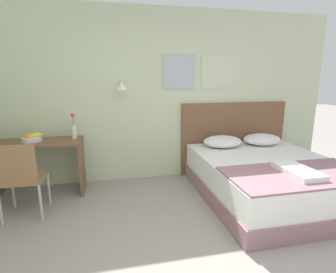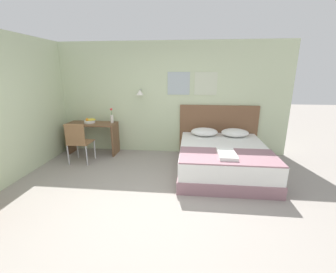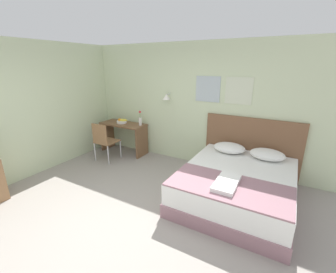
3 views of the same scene
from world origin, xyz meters
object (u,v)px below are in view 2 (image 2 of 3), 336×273
(bed, at_px, (223,159))
(desk, at_px, (93,132))
(folded_towel_near_foot, at_px, (225,151))
(desk_chair, at_px, (78,140))
(pillow_left, at_px, (204,132))
(throw_blanket, at_px, (228,156))
(headboard, at_px, (218,130))
(flower_vase, at_px, (112,118))
(fruit_bowl, at_px, (90,121))
(pillow_right, at_px, (235,133))
(folded_towel_mid_bed, at_px, (228,157))

(bed, bearing_deg, desk, 165.68)
(folded_towel_near_foot, relative_size, desk_chair, 0.34)
(pillow_left, bearing_deg, throw_blanket, -75.57)
(throw_blanket, height_order, folded_towel_near_foot, folded_towel_near_foot)
(desk_chair, bearing_deg, headboard, 17.13)
(headboard, relative_size, flower_vase, 5.14)
(fruit_bowl, height_order, flower_vase, flower_vase)
(flower_vase, bearing_deg, desk_chair, -124.91)
(folded_towel_near_foot, height_order, desk_chair, desk_chair)
(bed, height_order, pillow_right, pillow_right)
(pillow_left, relative_size, desk_chair, 0.67)
(desk, bearing_deg, throw_blanket, -24.27)
(pillow_right, relative_size, folded_towel_mid_bed, 2.04)
(desk, xyz_separation_m, flower_vase, (0.49, 0.07, 0.36))
(fruit_bowl, distance_m, flower_vase, 0.55)
(folded_towel_mid_bed, bearing_deg, desk_chair, 164.45)
(throw_blanket, bearing_deg, pillow_right, 75.57)
(throw_blanket, height_order, flower_vase, flower_vase)
(bed, distance_m, folded_towel_mid_bed, 0.81)
(headboard, xyz_separation_m, pillow_left, (-0.34, -0.32, 0.03))
(headboard, relative_size, desk, 1.57)
(folded_towel_mid_bed, bearing_deg, bed, 87.94)
(folded_towel_near_foot, xyz_separation_m, desk, (-3.03, 1.23, -0.07))
(fruit_bowl, relative_size, flower_vase, 0.78)
(pillow_right, bearing_deg, flower_vase, 177.88)
(bed, xyz_separation_m, flower_vase, (-2.57, 0.85, 0.63))
(folded_towel_mid_bed, xyz_separation_m, fruit_bowl, (-3.08, 1.54, 0.21))
(folded_towel_mid_bed, distance_m, flower_vase, 3.01)
(folded_towel_near_foot, distance_m, desk_chair, 3.10)
(pillow_right, distance_m, flower_vase, 2.93)
(headboard, distance_m, pillow_left, 0.47)
(throw_blanket, xyz_separation_m, desk_chair, (-3.08, 0.71, -0.02))
(pillow_right, xyz_separation_m, folded_towel_near_foot, (-0.38, -1.20, -0.03))
(throw_blanket, bearing_deg, folded_towel_near_foot, 102.45)
(headboard, bearing_deg, desk, -174.78)
(flower_vase, bearing_deg, headboard, 4.66)
(bed, bearing_deg, desk_chair, 177.98)
(headboard, bearing_deg, flower_vase, -175.34)
(headboard, bearing_deg, pillow_left, -137.39)
(throw_blanket, height_order, fruit_bowl, fruit_bowl)
(headboard, height_order, fruit_bowl, headboard)
(pillow_left, relative_size, folded_towel_mid_bed, 2.04)
(desk, bearing_deg, folded_towel_mid_bed, -26.67)
(folded_towel_near_foot, distance_m, flower_vase, 2.87)
(headboard, distance_m, flower_vase, 2.59)
(pillow_left, xyz_separation_m, desk_chair, (-2.74, -0.63, -0.09))
(headboard, height_order, desk, headboard)
(throw_blanket, xyz_separation_m, flower_vase, (-2.57, 1.45, 0.34))
(folded_towel_near_foot, relative_size, fruit_bowl, 1.12)
(desk, bearing_deg, pillow_right, -0.64)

